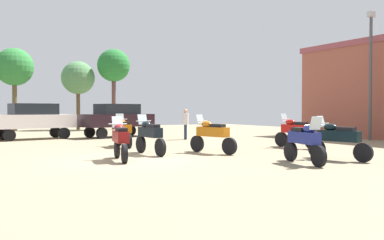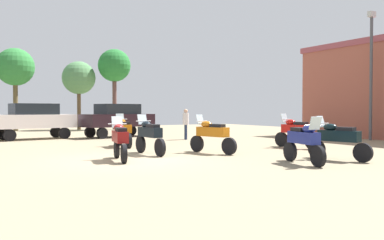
{
  "view_description": "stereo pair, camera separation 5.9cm",
  "coord_description": "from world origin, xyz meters",
  "px_view_note": "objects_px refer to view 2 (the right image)",
  "views": [
    {
      "loc": [
        -5.02,
        -12.56,
        1.69
      ],
      "look_at": [
        3.91,
        2.62,
        1.23
      ],
      "focal_mm": 37.83,
      "sensor_mm": 36.0,
      "label": 1
    },
    {
      "loc": [
        -4.97,
        -12.59,
        1.69
      ],
      "look_at": [
        3.91,
        2.62,
        1.23
      ],
      "focal_mm": 37.83,
      "sensor_mm": 36.0,
      "label": 2
    }
  ],
  "objects_px": {
    "motorcycle_4": "(124,131)",
    "motorcycle_8": "(212,134)",
    "tree_2": "(79,78)",
    "lamp_post": "(371,69)",
    "motorcycle_3": "(338,138)",
    "person_1": "(186,122)",
    "motorcycle_2": "(296,131)",
    "motorcycle_11": "(120,139)",
    "motorcycle_5": "(304,141)",
    "tree_4": "(15,68)",
    "car_2": "(34,118)",
    "car_3": "(118,118)",
    "motorcycle_10": "(150,135)",
    "tree_9": "(114,66)"
  },
  "relations": [
    {
      "from": "car_2",
      "to": "tree_9",
      "type": "bearing_deg",
      "value": -49.54
    },
    {
      "from": "motorcycle_10",
      "to": "tree_2",
      "type": "xyz_separation_m",
      "value": [
        2.6,
        19.9,
        3.52
      ]
    },
    {
      "from": "motorcycle_11",
      "to": "motorcycle_8",
      "type": "bearing_deg",
      "value": 15.79
    },
    {
      "from": "tree_4",
      "to": "motorcycle_3",
      "type": "bearing_deg",
      "value": -74.39
    },
    {
      "from": "motorcycle_3",
      "to": "tree_4",
      "type": "height_order",
      "value": "tree_4"
    },
    {
      "from": "motorcycle_8",
      "to": "person_1",
      "type": "relative_size",
      "value": 1.3
    },
    {
      "from": "lamp_post",
      "to": "motorcycle_2",
      "type": "bearing_deg",
      "value": -169.84
    },
    {
      "from": "motorcycle_4",
      "to": "motorcycle_8",
      "type": "xyz_separation_m",
      "value": [
        1.98,
        -4.18,
        -0.0
      ]
    },
    {
      "from": "person_1",
      "to": "tree_9",
      "type": "height_order",
      "value": "tree_9"
    },
    {
      "from": "motorcycle_2",
      "to": "car_2",
      "type": "bearing_deg",
      "value": 120.72
    },
    {
      "from": "motorcycle_3",
      "to": "tree_4",
      "type": "bearing_deg",
      "value": 93.04
    },
    {
      "from": "motorcycle_10",
      "to": "lamp_post",
      "type": "distance_m",
      "value": 13.6
    },
    {
      "from": "motorcycle_11",
      "to": "tree_2",
      "type": "distance_m",
      "value": 21.75
    },
    {
      "from": "car_3",
      "to": "person_1",
      "type": "xyz_separation_m",
      "value": [
        2.56,
        -3.84,
        -0.18
      ]
    },
    {
      "from": "motorcycle_11",
      "to": "tree_4",
      "type": "distance_m",
      "value": 21.6
    },
    {
      "from": "motorcycle_3",
      "to": "person_1",
      "type": "bearing_deg",
      "value": 76.68
    },
    {
      "from": "tree_2",
      "to": "tree_4",
      "type": "xyz_separation_m",
      "value": [
        -4.83,
        0.14,
        0.64
      ]
    },
    {
      "from": "tree_2",
      "to": "tree_9",
      "type": "bearing_deg",
      "value": -24.27
    },
    {
      "from": "tree_2",
      "to": "lamp_post",
      "type": "distance_m",
      "value": 22.3
    },
    {
      "from": "car_3",
      "to": "motorcycle_4",
      "type": "bearing_deg",
      "value": 150.72
    },
    {
      "from": "motorcycle_5",
      "to": "lamp_post",
      "type": "relative_size",
      "value": 0.3
    },
    {
      "from": "motorcycle_8",
      "to": "tree_4",
      "type": "bearing_deg",
      "value": 86.01
    },
    {
      "from": "motorcycle_3",
      "to": "motorcycle_8",
      "type": "relative_size",
      "value": 1.0
    },
    {
      "from": "motorcycle_10",
      "to": "tree_2",
      "type": "distance_m",
      "value": 20.38
    },
    {
      "from": "motorcycle_3",
      "to": "tree_9",
      "type": "xyz_separation_m",
      "value": [
        0.58,
        23.38,
        4.54
      ]
    },
    {
      "from": "motorcycle_10",
      "to": "tree_9",
      "type": "relative_size",
      "value": 0.33
    },
    {
      "from": "motorcycle_10",
      "to": "car_2",
      "type": "xyz_separation_m",
      "value": [
        -2.43,
        10.24,
        0.44
      ]
    },
    {
      "from": "tree_4",
      "to": "motorcycle_10",
      "type": "bearing_deg",
      "value": -83.65
    },
    {
      "from": "motorcycle_3",
      "to": "motorcycle_4",
      "type": "bearing_deg",
      "value": 106.25
    },
    {
      "from": "motorcycle_3",
      "to": "car_2",
      "type": "bearing_deg",
      "value": 102.91
    },
    {
      "from": "motorcycle_5",
      "to": "person_1",
      "type": "xyz_separation_m",
      "value": [
        1.84,
        10.61,
        0.27
      ]
    },
    {
      "from": "motorcycle_8",
      "to": "tree_9",
      "type": "xyz_separation_m",
      "value": [
        3.02,
        19.53,
        4.53
      ]
    },
    {
      "from": "motorcycle_8",
      "to": "motorcycle_10",
      "type": "relative_size",
      "value": 1.0
    },
    {
      "from": "motorcycle_8",
      "to": "tree_9",
      "type": "distance_m",
      "value": 20.27
    },
    {
      "from": "motorcycle_5",
      "to": "motorcycle_3",
      "type": "bearing_deg",
      "value": -163.98
    },
    {
      "from": "tree_2",
      "to": "tree_9",
      "type": "relative_size",
      "value": 0.84
    },
    {
      "from": "motorcycle_2",
      "to": "motorcycle_11",
      "type": "bearing_deg",
      "value": 173.71
    },
    {
      "from": "motorcycle_10",
      "to": "tree_4",
      "type": "height_order",
      "value": "tree_4"
    },
    {
      "from": "motorcycle_2",
      "to": "car_2",
      "type": "xyz_separation_m",
      "value": [
        -8.93,
        11.14,
        0.44
      ]
    },
    {
      "from": "motorcycle_5",
      "to": "motorcycle_8",
      "type": "relative_size",
      "value": 0.94
    },
    {
      "from": "motorcycle_2",
      "to": "tree_2",
      "type": "bearing_deg",
      "value": 92.62
    },
    {
      "from": "tree_4",
      "to": "tree_9",
      "type": "xyz_separation_m",
      "value": [
        7.48,
        -1.33,
        0.38
      ]
    },
    {
      "from": "motorcycle_5",
      "to": "motorcycle_10",
      "type": "distance_m",
      "value": 5.66
    },
    {
      "from": "motorcycle_3",
      "to": "car_2",
      "type": "relative_size",
      "value": 0.49
    },
    {
      "from": "motorcycle_8",
      "to": "tree_2",
      "type": "distance_m",
      "value": 21.02
    },
    {
      "from": "car_2",
      "to": "tree_4",
      "type": "relative_size",
      "value": 0.7
    },
    {
      "from": "motorcycle_4",
      "to": "car_3",
      "type": "bearing_deg",
      "value": 77.29
    },
    {
      "from": "motorcycle_5",
      "to": "car_2",
      "type": "distance_m",
      "value": 16.0
    },
    {
      "from": "motorcycle_11",
      "to": "person_1",
      "type": "relative_size",
      "value": 1.2
    },
    {
      "from": "motorcycle_10",
      "to": "tree_4",
      "type": "relative_size",
      "value": 0.34
    }
  ]
}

